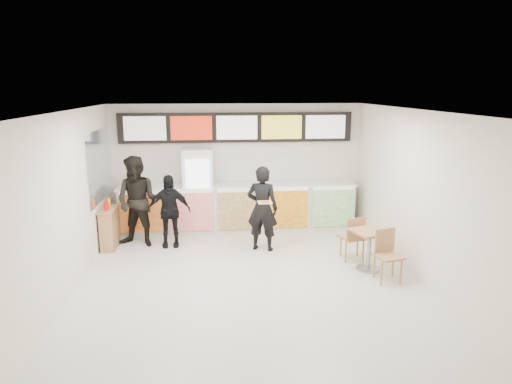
{
  "coord_description": "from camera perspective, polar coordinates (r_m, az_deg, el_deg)",
  "views": [
    {
      "loc": [
        -0.65,
        -7.39,
        3.37
      ],
      "look_at": [
        0.23,
        1.2,
        1.39
      ],
      "focal_mm": 32.0,
      "sensor_mm": 36.0,
      "label": 1
    }
  ],
  "objects": [
    {
      "name": "wall_back",
      "position": [
        11.07,
        -2.4,
        3.2
      ],
      "size": [
        6.0,
        0.0,
        6.0
      ],
      "primitive_type": "plane",
      "rotation": [
        1.57,
        0.0,
        0.0
      ],
      "color": "silver",
      "rests_on": "floor"
    },
    {
      "name": "customer_left",
      "position": [
        10.09,
        -14.59,
        -1.18
      ],
      "size": [
        1.15,
        1.03,
        1.97
      ],
      "primitive_type": "imported",
      "rotation": [
        0.0,
        0.0,
        -0.35
      ],
      "color": "black",
      "rests_on": "floor"
    },
    {
      "name": "service_counter",
      "position": [
        10.87,
        -2.22,
        -1.99
      ],
      "size": [
        5.56,
        0.77,
        1.14
      ],
      "color": "silver",
      "rests_on": "floor"
    },
    {
      "name": "cafe_table",
      "position": [
        8.85,
        13.99,
        -6.16
      ],
      "size": [
        0.84,
        1.62,
        0.92
      ],
      "rotation": [
        0.0,
        0.0,
        0.28
      ],
      "color": "tan",
      "rests_on": "floor"
    },
    {
      "name": "pizza_slice",
      "position": [
        9.03,
        1.13,
        -1.25
      ],
      "size": [
        0.36,
        0.36,
        0.02
      ],
      "color": "beige",
      "rests_on": "customer_main"
    },
    {
      "name": "wall_left",
      "position": [
        7.97,
        -22.81,
        -1.67
      ],
      "size": [
        0.0,
        7.0,
        7.0
      ],
      "primitive_type": "plane",
      "rotation": [
        1.57,
        0.0,
        1.57
      ],
      "color": "silver",
      "rests_on": "floor"
    },
    {
      "name": "customer_main",
      "position": [
        9.53,
        0.79,
        -2.07
      ],
      "size": [
        0.77,
        0.64,
        1.8
      ],
      "primitive_type": "imported",
      "rotation": [
        0.0,
        0.0,
        2.78
      ],
      "color": "black",
      "rests_on": "floor"
    },
    {
      "name": "mirror_panel",
      "position": [
        10.24,
        -18.99,
        3.13
      ],
      "size": [
        0.01,
        2.0,
        1.5
      ],
      "primitive_type": "cube",
      "color": "#B2B7BF",
      "rests_on": "wall_left"
    },
    {
      "name": "ceiling",
      "position": [
        7.42,
        -0.83,
        10.07
      ],
      "size": [
        7.0,
        7.0,
        0.0
      ],
      "primitive_type": "plane",
      "rotation": [
        3.14,
        0.0,
        0.0
      ],
      "color": "white",
      "rests_on": "wall_back"
    },
    {
      "name": "drinks_fridge",
      "position": [
        10.76,
        -7.22,
        0.12
      ],
      "size": [
        0.7,
        0.67,
        2.0
      ],
      "color": "white",
      "rests_on": "floor"
    },
    {
      "name": "customer_mid",
      "position": [
        9.95,
        -10.84,
        -2.33
      ],
      "size": [
        0.93,
        0.4,
        1.58
      ],
      "primitive_type": "imported",
      "rotation": [
        0.0,
        0.0,
        0.01
      ],
      "color": "black",
      "rests_on": "floor"
    },
    {
      "name": "menu_board",
      "position": [
        10.86,
        -2.42,
        8.07
      ],
      "size": [
        5.5,
        0.14,
        0.7
      ],
      "color": "black",
      "rests_on": "wall_back"
    },
    {
      "name": "wall_right",
      "position": [
        8.45,
        19.92,
        -0.64
      ],
      "size": [
        0.0,
        7.0,
        7.0
      ],
      "primitive_type": "plane",
      "rotation": [
        1.57,
        0.0,
        -1.57
      ],
      "color": "silver",
      "rests_on": "floor"
    },
    {
      "name": "condiment_ledge",
      "position": [
        10.26,
        -17.84,
        -4.26
      ],
      "size": [
        0.32,
        0.78,
        1.04
      ],
      "color": "tan",
      "rests_on": "floor"
    },
    {
      "name": "floor",
      "position": [
        8.15,
        -0.76,
        -11.51
      ],
      "size": [
        7.0,
        7.0,
        0.0
      ],
      "primitive_type": "plane",
      "color": "beige",
      "rests_on": "ground"
    }
  ]
}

